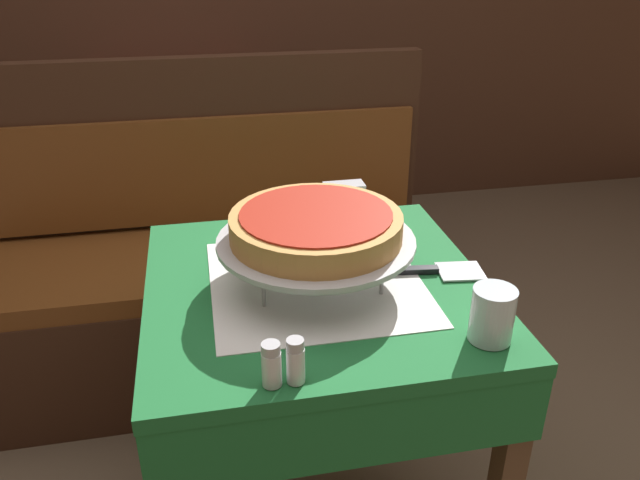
% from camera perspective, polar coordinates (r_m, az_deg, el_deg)
% --- Properties ---
extents(dining_table_front, '(0.69, 0.69, 0.72)m').
position_cam_1_polar(dining_table_front, '(1.35, -0.35, -7.81)').
color(dining_table_front, '#1E6B33').
rests_on(dining_table_front, ground_plane).
extents(dining_table_rear, '(0.78, 0.78, 0.73)m').
position_cam_1_polar(dining_table_rear, '(2.81, -13.32, 10.14)').
color(dining_table_rear, red).
rests_on(dining_table_rear, ground_plane).
extents(booth_bench, '(1.45, 0.53, 1.02)m').
position_cam_1_polar(booth_bench, '(2.11, -9.27, -4.37)').
color(booth_bench, '#3D2316').
rests_on(booth_bench, ground_plane).
extents(pizza_pan_stand, '(0.40, 0.40, 0.10)m').
position_cam_1_polar(pizza_pan_stand, '(1.24, -0.27, -0.33)').
color(pizza_pan_stand, '#ADADB2').
rests_on(pizza_pan_stand, dining_table_front).
extents(deep_dish_pizza, '(0.34, 0.34, 0.06)m').
position_cam_1_polar(deep_dish_pizza, '(1.22, -0.28, 1.25)').
color(deep_dish_pizza, '#C68E47').
rests_on(deep_dish_pizza, pizza_pan_stand).
extents(pizza_server, '(0.28, 0.09, 0.01)m').
position_cam_1_polar(pizza_server, '(1.33, 9.38, -2.87)').
color(pizza_server, '#BCBCC1').
rests_on(pizza_server, dining_table_front).
extents(water_glass_near, '(0.08, 0.08, 0.10)m').
position_cam_1_polar(water_glass_near, '(1.13, 15.47, -6.59)').
color(water_glass_near, silver).
rests_on(water_glass_near, dining_table_front).
extents(salt_shaker, '(0.03, 0.03, 0.08)m').
position_cam_1_polar(salt_shaker, '(1.00, -4.46, -11.29)').
color(salt_shaker, silver).
rests_on(salt_shaker, dining_table_front).
extents(pepper_shaker, '(0.03, 0.03, 0.08)m').
position_cam_1_polar(pepper_shaker, '(1.00, -2.25, -11.01)').
color(pepper_shaker, silver).
rests_on(pepper_shaker, dining_table_front).
extents(napkin_holder, '(0.10, 0.05, 0.09)m').
position_cam_1_polar(napkin_holder, '(1.56, 2.18, 3.62)').
color(napkin_holder, '#B2B2B7').
rests_on(napkin_holder, dining_table_front).
extents(condiment_caddy, '(0.14, 0.14, 0.14)m').
position_cam_1_polar(condiment_caddy, '(2.83, -12.54, 13.44)').
color(condiment_caddy, black).
rests_on(condiment_caddy, dining_table_rear).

